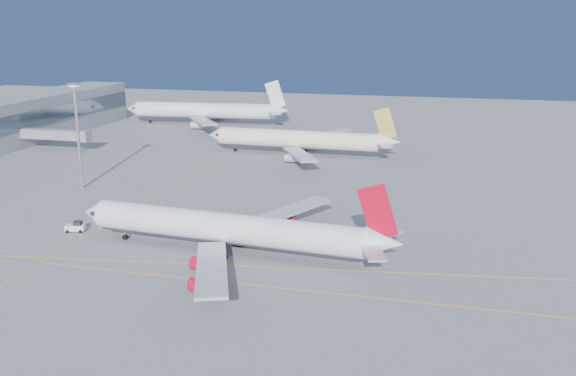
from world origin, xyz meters
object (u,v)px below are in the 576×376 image
(airliner_virgin, at_px, (232,229))
(pushback_tug, at_px, (76,227))
(light_mast, at_px, (77,127))
(airliner_third, at_px, (207,111))
(airliner_etihad, at_px, (302,140))

(airliner_virgin, height_order, pushback_tug, airliner_virgin)
(pushback_tug, bearing_deg, light_mast, 104.95)
(airliner_virgin, height_order, airliner_third, airliner_third)
(airliner_virgin, relative_size, light_mast, 2.38)
(airliner_third, bearing_deg, pushback_tug, -84.80)
(airliner_third, bearing_deg, airliner_etihad, -49.52)
(airliner_virgin, relative_size, airliner_etihad, 1.01)
(airliner_virgin, distance_m, airliner_third, 147.24)
(airliner_etihad, relative_size, airliner_third, 0.90)
(airliner_virgin, xyz_separation_m, airliner_third, (-57.91, 135.37, 0.86))
(airliner_virgin, xyz_separation_m, airliner_etihad, (-7.72, 86.39, 0.25))
(airliner_virgin, distance_m, airliner_etihad, 86.74)
(airliner_etihad, height_order, light_mast, light_mast)
(airliner_virgin, xyz_separation_m, pushback_tug, (-33.73, 3.91, -3.59))
(pushback_tug, distance_m, light_mast, 37.43)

